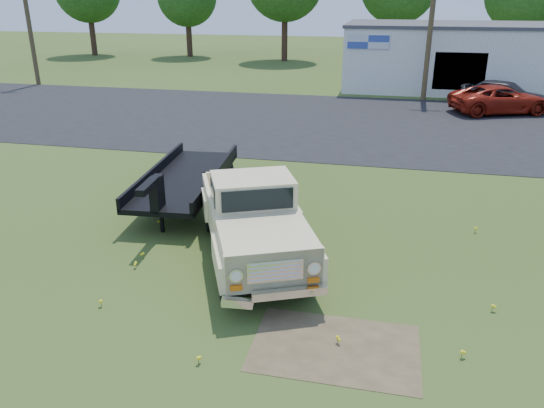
{
  "coord_description": "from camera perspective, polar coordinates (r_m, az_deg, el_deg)",
  "views": [
    {
      "loc": [
        2.12,
        -11.0,
        5.98
      ],
      "look_at": [
        -0.57,
        1.0,
        1.07
      ],
      "focal_mm": 35.0,
      "sensor_mm": 36.0,
      "label": 1
    }
  ],
  "objects": [
    {
      "name": "dirt_patch_a",
      "position": [
        10.01,
        6.82,
        -15.11
      ],
      "size": [
        3.0,
        2.0,
        0.01
      ],
      "primitive_type": "cube",
      "color": "brown",
      "rests_on": "ground"
    },
    {
      "name": "dirt_patch_b",
      "position": [
        16.21,
        -2.99,
        0.11
      ],
      "size": [
        2.2,
        1.6,
        0.01
      ],
      "primitive_type": "cube",
      "color": "brown",
      "rests_on": "ground"
    },
    {
      "name": "red_pickup",
      "position": [
        30.98,
        23.37,
        10.26
      ],
      "size": [
        5.72,
        4.06,
        1.45
      ],
      "primitive_type": "imported",
      "rotation": [
        0.0,
        0.0,
        1.92
      ],
      "color": "maroon",
      "rests_on": "ground"
    },
    {
      "name": "dark_sedan",
      "position": [
        32.49,
        23.64,
        10.78
      ],
      "size": [
        4.89,
        3.58,
        1.55
      ],
      "primitive_type": "imported",
      "rotation": [
        0.0,
        0.0,
        1.13
      ],
      "color": "black",
      "rests_on": "ground"
    },
    {
      "name": "utility_pole_mid",
      "position": [
        33.08,
        16.77,
        18.53
      ],
      "size": [
        1.6,
        0.3,
        9.0
      ],
      "color": "#3F311D",
      "rests_on": "ground"
    },
    {
      "name": "commercial_building",
      "position": [
        38.39,
        19.02,
        14.85
      ],
      "size": [
        14.2,
        8.2,
        4.15
      ],
      "color": "silver",
      "rests_on": "ground"
    },
    {
      "name": "flatbed_trailer",
      "position": [
        16.31,
        -9.26,
        3.09
      ],
      "size": [
        2.53,
        6.26,
        1.67
      ],
      "primitive_type": null,
      "rotation": [
        0.0,
        0.0,
        0.08
      ],
      "color": "black",
      "rests_on": "ground"
    },
    {
      "name": "utility_pole_west",
      "position": [
        40.89,
        -24.81,
        17.98
      ],
      "size": [
        1.6,
        0.3,
        9.0
      ],
      "color": "#3F311D",
      "rests_on": "ground"
    },
    {
      "name": "vintage_pickup_truck",
      "position": [
        12.55,
        -2.05,
        -1.46
      ],
      "size": [
        4.31,
        6.09,
        2.06
      ],
      "primitive_type": null,
      "rotation": [
        0.0,
        0.0,
        0.41
      ],
      "color": "#CFBF8B",
      "rests_on": "ground"
    },
    {
      "name": "ground",
      "position": [
        12.7,
        1.54,
        -6.33
      ],
      "size": [
        140.0,
        140.0,
        0.0
      ],
      "primitive_type": "plane",
      "color": "#354A18",
      "rests_on": "ground"
    },
    {
      "name": "asphalt_lot",
      "position": [
        26.76,
        7.86,
        8.67
      ],
      "size": [
        90.0,
        14.0,
        0.02
      ],
      "primitive_type": "cube",
      "color": "black",
      "rests_on": "ground"
    }
  ]
}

